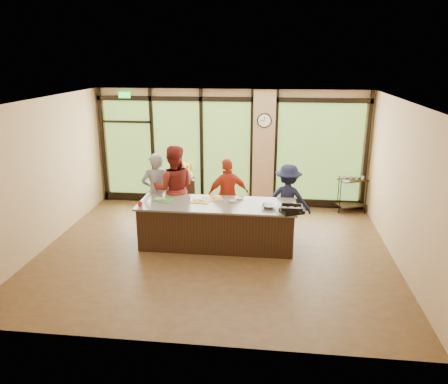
% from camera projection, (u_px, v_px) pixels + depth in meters
% --- Properties ---
extents(floor, '(7.00, 7.00, 0.00)m').
position_uv_depth(floor, '(215.00, 251.00, 8.84)').
color(floor, '#4D321B').
rests_on(floor, ground).
extents(ceiling, '(7.00, 7.00, 0.00)m').
position_uv_depth(ceiling, '(214.00, 101.00, 7.94)').
color(ceiling, white).
rests_on(ceiling, back_wall).
extents(back_wall, '(7.00, 0.00, 7.00)m').
position_uv_depth(back_wall, '(231.00, 148.00, 11.24)').
color(back_wall, tan).
rests_on(back_wall, floor).
extents(left_wall, '(0.00, 6.00, 6.00)m').
position_uv_depth(left_wall, '(43.00, 174.00, 8.78)').
color(left_wall, tan).
rests_on(left_wall, floor).
extents(right_wall, '(0.00, 6.00, 6.00)m').
position_uv_depth(right_wall, '(403.00, 186.00, 8.01)').
color(right_wall, tan).
rests_on(right_wall, floor).
extents(window_wall, '(6.90, 0.12, 3.00)m').
position_uv_depth(window_wall, '(237.00, 153.00, 11.21)').
color(window_wall, tan).
rests_on(window_wall, floor).
extents(island_base, '(3.10, 1.00, 0.88)m').
position_uv_depth(island_base, '(217.00, 225.00, 9.00)').
color(island_base, black).
rests_on(island_base, floor).
extents(countertop, '(3.20, 1.10, 0.04)m').
position_uv_depth(countertop, '(217.00, 204.00, 8.86)').
color(countertop, gray).
rests_on(countertop, island_base).
extents(wall_clock, '(0.36, 0.04, 0.36)m').
position_uv_depth(wall_clock, '(264.00, 121.00, 10.79)').
color(wall_clock, black).
rests_on(wall_clock, window_wall).
extents(cook_left, '(0.76, 0.63, 1.77)m').
position_uv_depth(cook_left, '(156.00, 192.00, 9.69)').
color(cook_left, gray).
rests_on(cook_left, floor).
extents(cook_midleft, '(1.07, 0.90, 1.95)m').
position_uv_depth(cook_midleft, '(174.00, 189.00, 9.62)').
color(cook_midleft, maroon).
rests_on(cook_midleft, floor).
extents(cook_midright, '(1.05, 0.75, 1.66)m').
position_uv_depth(cook_midright, '(228.00, 195.00, 9.64)').
color(cook_midright, '#B7331C').
rests_on(cook_midright, floor).
extents(cook_right, '(1.11, 0.78, 1.57)m').
position_uv_depth(cook_right, '(288.00, 200.00, 9.51)').
color(cook_right, '#191B38').
rests_on(cook_right, floor).
extents(roasting_pan, '(0.50, 0.45, 0.07)m').
position_uv_depth(roasting_pan, '(292.00, 211.00, 8.31)').
color(roasting_pan, black).
rests_on(roasting_pan, countertop).
extents(mixing_bowl, '(0.37, 0.37, 0.07)m').
position_uv_depth(mixing_bowl, '(269.00, 206.00, 8.59)').
color(mixing_bowl, silver).
rests_on(mixing_bowl, countertop).
extents(cutting_board_left, '(0.47, 0.40, 0.01)m').
position_uv_depth(cutting_board_left, '(163.00, 200.00, 9.04)').
color(cutting_board_left, '#307F2E').
rests_on(cutting_board_left, countertop).
extents(cutting_board_center, '(0.40, 0.32, 0.01)m').
position_uv_depth(cutting_board_center, '(201.00, 201.00, 8.96)').
color(cutting_board_center, gold).
rests_on(cutting_board_center, countertop).
extents(cutting_board_right, '(0.47, 0.42, 0.01)m').
position_uv_depth(cutting_board_right, '(213.00, 199.00, 9.12)').
color(cutting_board_right, gold).
rests_on(cutting_board_right, countertop).
extents(prep_bowl_near, '(0.17, 0.17, 0.05)m').
position_uv_depth(prep_bowl_near, '(158.00, 199.00, 9.03)').
color(prep_bowl_near, white).
rests_on(prep_bowl_near, countertop).
extents(prep_bowl_mid, '(0.16, 0.16, 0.04)m').
position_uv_depth(prep_bowl_mid, '(232.00, 201.00, 8.92)').
color(prep_bowl_mid, white).
rests_on(prep_bowl_mid, countertop).
extents(prep_bowl_far, '(0.17, 0.17, 0.03)m').
position_uv_depth(prep_bowl_far, '(240.00, 199.00, 9.10)').
color(prep_bowl_far, white).
rests_on(prep_bowl_far, countertop).
extents(red_ramekin, '(0.14, 0.14, 0.08)m').
position_uv_depth(red_ramekin, '(140.00, 204.00, 8.69)').
color(red_ramekin, red).
rests_on(red_ramekin, countertop).
extents(flower_stand, '(0.43, 0.43, 0.75)m').
position_uv_depth(flower_stand, '(188.00, 193.00, 11.34)').
color(flower_stand, black).
rests_on(flower_stand, floor).
extents(flower_vase, '(0.33, 0.33, 0.29)m').
position_uv_depth(flower_vase, '(187.00, 174.00, 11.19)').
color(flower_vase, olive).
rests_on(flower_vase, flower_stand).
extents(bar_cart, '(0.78, 0.63, 0.93)m').
position_uv_depth(bar_cart, '(352.00, 190.00, 10.94)').
color(bar_cart, black).
rests_on(bar_cart, floor).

